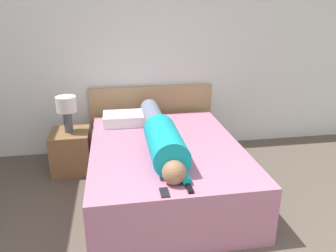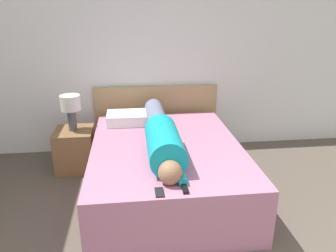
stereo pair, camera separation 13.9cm
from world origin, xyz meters
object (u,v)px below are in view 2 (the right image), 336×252
(tv_remote, at_px, (185,188))
(pillow_near_headboard, at_px, (128,118))
(person_lying, at_px, (161,135))
(cell_phone, at_px, (159,192))
(table_lamp, at_px, (71,106))
(bed, at_px, (166,168))
(nightstand, at_px, (75,149))

(tv_remote, bearing_deg, pillow_near_headboard, 104.87)
(person_lying, relative_size, pillow_near_headboard, 3.60)
(person_lying, height_order, cell_phone, person_lying)
(table_lamp, height_order, pillow_near_headboard, table_lamp)
(bed, distance_m, cell_phone, 0.94)
(cell_phone, bearing_deg, pillow_near_headboard, 97.88)
(tv_remote, bearing_deg, cell_phone, -171.06)
(person_lying, distance_m, tv_remote, 0.80)
(nightstand, height_order, person_lying, person_lying)
(bed, height_order, person_lying, person_lying)
(nightstand, xyz_separation_m, cell_phone, (0.85, -1.54, 0.29))
(tv_remote, height_order, cell_phone, tv_remote)
(pillow_near_headboard, bearing_deg, table_lamp, -177.21)
(bed, distance_m, pillow_near_headboard, 0.84)
(person_lying, relative_size, cell_phone, 13.74)
(nightstand, bearing_deg, table_lamp, 0.00)
(tv_remote, distance_m, cell_phone, 0.19)
(bed, xyz_separation_m, nightstand, (-1.01, 0.65, -0.02))
(bed, relative_size, pillow_near_headboard, 3.95)
(pillow_near_headboard, height_order, tv_remote, pillow_near_headboard)
(bed, xyz_separation_m, table_lamp, (-1.01, 0.65, 0.50))
(table_lamp, xyz_separation_m, cell_phone, (0.85, -1.54, -0.23))
(table_lamp, bearing_deg, cell_phone, -61.05)
(bed, height_order, cell_phone, cell_phone)
(nightstand, relative_size, table_lamp, 1.15)
(nightstand, relative_size, pillow_near_headboard, 0.96)
(bed, height_order, table_lamp, table_lamp)
(table_lamp, distance_m, person_lying, 1.20)
(nightstand, bearing_deg, cell_phone, -61.05)
(nightstand, height_order, cell_phone, cell_phone)
(bed, bearing_deg, table_lamp, 146.95)
(nightstand, xyz_separation_m, tv_remote, (1.05, -1.51, 0.30))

